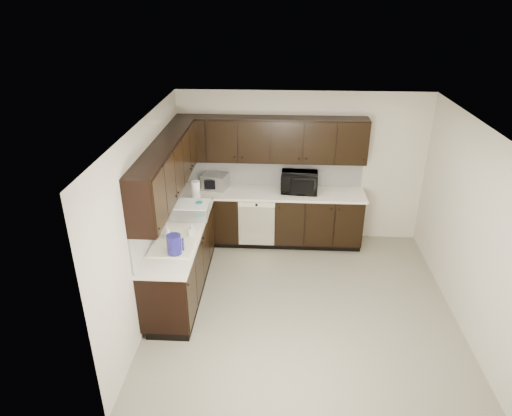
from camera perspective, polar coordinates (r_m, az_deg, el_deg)
The scene contains 20 objects.
floor at distance 6.39m, azimuth 5.75°, elevation -11.97°, with size 4.00×4.00×0.00m, color gray.
ceiling at distance 5.26m, azimuth 6.95°, elevation 10.15°, with size 4.00×4.00×0.00m, color white.
wall_back at distance 7.55m, azimuth 5.65°, elevation 5.05°, with size 4.00×0.02×2.50m, color beige.
wall_left at distance 5.95m, azimuth -13.32°, elevation -1.45°, with size 0.02×4.00×2.50m, color beige.
wall_right at distance 6.17m, azimuth 25.18°, elevation -2.31°, with size 0.02×4.00×2.50m, color beige.
wall_front at distance 4.06m, azimuth 7.52°, elevation -15.20°, with size 4.00×0.02×2.50m, color beige.
lower_cabinets at distance 7.12m, azimuth -2.54°, elevation -3.62°, with size 3.00×2.80×0.90m.
countertop at distance 6.88m, azimuth -2.64°, elevation 0.05°, with size 3.03×2.83×0.04m.
backsplash at distance 6.99m, azimuth -4.23°, elevation 2.76°, with size 3.00×2.80×0.48m.
upper_cabinets at distance 6.66m, azimuth -3.52°, elevation 7.04°, with size 3.00×2.80×0.70m.
dishwasher at distance 7.29m, azimuth 0.06°, elevation -1.63°, with size 0.58×0.04×0.78m.
sink at distance 6.03m, azimuth -10.08°, elevation -4.72°, with size 0.54×0.82×0.42m.
microwave at distance 7.34m, azimuth 5.43°, elevation 3.20°, with size 0.58×0.39×0.32m, color black.
soap_bottle_a at distance 6.07m, azimuth -7.99°, elevation -2.74°, with size 0.08×0.08×0.18m, color gray.
soap_bottle_b at distance 6.04m, azimuth -11.07°, elevation -2.95°, with size 0.08×0.08×0.22m, color gray.
toaster_oven at distance 7.48m, azimuth -5.13°, elevation 3.33°, with size 0.39×0.29×0.24m, color #ADADB0.
storage_bin at distance 6.58m, azimuth -8.22°, elevation -0.30°, with size 0.52×0.38×0.20m, color silver.
blue_pitcher at distance 5.67m, azimuth -10.19°, elevation -4.59°, with size 0.18×0.18×0.27m, color #120E83.
teal_tumbler at distance 6.57m, azimuth -7.07°, elevation -0.16°, with size 0.10×0.10×0.22m, color #0D9286.
paper_towel_roll at distance 7.12m, azimuth -7.53°, elevation 2.23°, with size 0.13×0.13×0.29m, color white.
Camera 1 is at (-0.34, -5.06, 3.89)m, focal length 32.00 mm.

